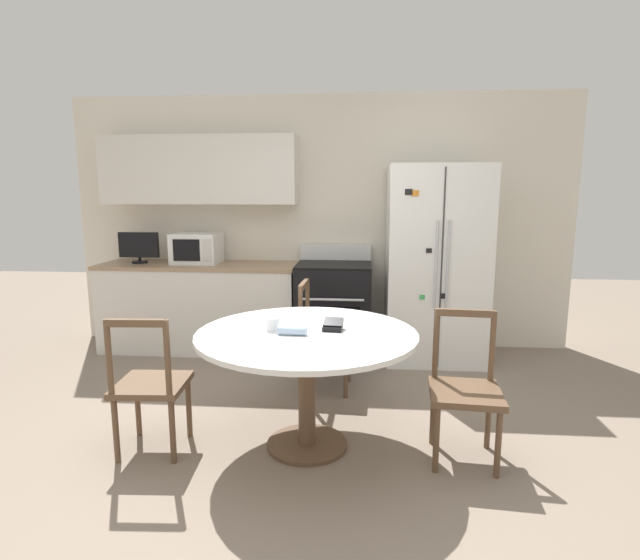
{
  "coord_description": "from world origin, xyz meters",
  "views": [
    {
      "loc": [
        0.46,
        -2.63,
        1.62
      ],
      "look_at": [
        0.14,
        1.15,
        0.95
      ],
      "focal_mm": 28.0,
      "sensor_mm": 36.0,
      "label": 1
    }
  ],
  "objects_px": {
    "refrigerator": "(435,264)",
    "microwave": "(197,248)",
    "countertop_tv": "(139,246)",
    "wallet": "(333,326)",
    "dining_chair_far": "(323,338)",
    "dining_chair_right": "(465,390)",
    "candle_glass": "(273,325)",
    "dining_chair_left": "(150,386)",
    "oven_range": "(334,308)"
  },
  "relations": [
    {
      "from": "oven_range",
      "to": "microwave",
      "type": "xyz_separation_m",
      "value": [
        -1.41,
        0.06,
        0.59
      ]
    },
    {
      "from": "countertop_tv",
      "to": "wallet",
      "type": "relative_size",
      "value": 2.99
    },
    {
      "from": "microwave",
      "to": "countertop_tv",
      "type": "relative_size",
      "value": 1.13
    },
    {
      "from": "refrigerator",
      "to": "dining_chair_far",
      "type": "relative_size",
      "value": 2.08
    },
    {
      "from": "countertop_tv",
      "to": "refrigerator",
      "type": "bearing_deg",
      "value": -1.47
    },
    {
      "from": "refrigerator",
      "to": "dining_chair_far",
      "type": "distance_m",
      "value": 1.44
    },
    {
      "from": "refrigerator",
      "to": "microwave",
      "type": "distance_m",
      "value": 2.4
    },
    {
      "from": "refrigerator",
      "to": "oven_range",
      "type": "xyz_separation_m",
      "value": [
        -0.98,
        0.06,
        -0.47
      ]
    },
    {
      "from": "microwave",
      "to": "dining_chair_left",
      "type": "distance_m",
      "value": 2.25
    },
    {
      "from": "dining_chair_left",
      "to": "dining_chair_far",
      "type": "bearing_deg",
      "value": 44.88
    },
    {
      "from": "oven_range",
      "to": "dining_chair_right",
      "type": "distance_m",
      "value": 2.17
    },
    {
      "from": "countertop_tv",
      "to": "dining_chair_right",
      "type": "bearing_deg",
      "value": -34.24
    },
    {
      "from": "microwave",
      "to": "dining_chair_far",
      "type": "height_order",
      "value": "microwave"
    },
    {
      "from": "countertop_tv",
      "to": "dining_chair_left",
      "type": "relative_size",
      "value": 0.45
    },
    {
      "from": "refrigerator",
      "to": "candle_glass",
      "type": "height_order",
      "value": "refrigerator"
    },
    {
      "from": "microwave",
      "to": "dining_chair_far",
      "type": "relative_size",
      "value": 0.52
    },
    {
      "from": "dining_chair_right",
      "to": "candle_glass",
      "type": "distance_m",
      "value": 1.24
    },
    {
      "from": "candle_glass",
      "to": "wallet",
      "type": "relative_size",
      "value": 0.65
    },
    {
      "from": "dining_chair_far",
      "to": "dining_chair_left",
      "type": "height_order",
      "value": "same"
    },
    {
      "from": "wallet",
      "to": "microwave",
      "type": "bearing_deg",
      "value": 128.24
    },
    {
      "from": "dining_chair_far",
      "to": "dining_chair_left",
      "type": "distance_m",
      "value": 1.49
    },
    {
      "from": "dining_chair_far",
      "to": "wallet",
      "type": "xyz_separation_m",
      "value": [
        0.13,
        -0.91,
        0.36
      ]
    },
    {
      "from": "countertop_tv",
      "to": "wallet",
      "type": "height_order",
      "value": "countertop_tv"
    },
    {
      "from": "refrigerator",
      "to": "microwave",
      "type": "bearing_deg",
      "value": 176.91
    },
    {
      "from": "microwave",
      "to": "wallet",
      "type": "xyz_separation_m",
      "value": [
        1.52,
        -1.92,
        -0.26
      ]
    },
    {
      "from": "candle_glass",
      "to": "dining_chair_far",
      "type": "bearing_deg",
      "value": 75.72
    },
    {
      "from": "dining_chair_left",
      "to": "wallet",
      "type": "height_order",
      "value": "dining_chair_left"
    },
    {
      "from": "oven_range",
      "to": "candle_glass",
      "type": "height_order",
      "value": "oven_range"
    },
    {
      "from": "dining_chair_far",
      "to": "candle_glass",
      "type": "distance_m",
      "value": 1.05
    },
    {
      "from": "dining_chair_right",
      "to": "candle_glass",
      "type": "bearing_deg",
      "value": 1.24
    },
    {
      "from": "dining_chair_right",
      "to": "candle_glass",
      "type": "relative_size",
      "value": 10.14
    },
    {
      "from": "dining_chair_far",
      "to": "wallet",
      "type": "relative_size",
      "value": 6.57
    },
    {
      "from": "oven_range",
      "to": "dining_chair_far",
      "type": "xyz_separation_m",
      "value": [
        -0.03,
        -0.95,
        -0.03
      ]
    },
    {
      "from": "oven_range",
      "to": "dining_chair_right",
      "type": "bearing_deg",
      "value": -65.2
    },
    {
      "from": "oven_range",
      "to": "dining_chair_left",
      "type": "height_order",
      "value": "oven_range"
    },
    {
      "from": "refrigerator",
      "to": "candle_glass",
      "type": "distance_m",
      "value": 2.23
    },
    {
      "from": "candle_glass",
      "to": "dining_chair_right",
      "type": "bearing_deg",
      "value": -3.34
    },
    {
      "from": "refrigerator",
      "to": "microwave",
      "type": "xyz_separation_m",
      "value": [
        -2.4,
        0.13,
        0.12
      ]
    },
    {
      "from": "oven_range",
      "to": "dining_chair_right",
      "type": "xyz_separation_m",
      "value": [
        0.91,
        -1.97,
        -0.03
      ]
    },
    {
      "from": "dining_chair_left",
      "to": "candle_glass",
      "type": "distance_m",
      "value": 0.85
    },
    {
      "from": "countertop_tv",
      "to": "oven_range",
      "type": "bearing_deg",
      "value": -0.34
    },
    {
      "from": "microwave",
      "to": "countertop_tv",
      "type": "bearing_deg",
      "value": -174.89
    },
    {
      "from": "dining_chair_right",
      "to": "dining_chair_left",
      "type": "relative_size",
      "value": 1.0
    },
    {
      "from": "countertop_tv",
      "to": "wallet",
      "type": "bearing_deg",
      "value": -41.61
    },
    {
      "from": "countertop_tv",
      "to": "dining_chair_left",
      "type": "distance_m",
      "value": 2.38
    },
    {
      "from": "microwave",
      "to": "candle_glass",
      "type": "height_order",
      "value": "microwave"
    },
    {
      "from": "dining_chair_right",
      "to": "dining_chair_left",
      "type": "xyz_separation_m",
      "value": [
        -1.93,
        -0.09,
        0.0
      ]
    },
    {
      "from": "refrigerator",
      "to": "oven_range",
      "type": "height_order",
      "value": "refrigerator"
    },
    {
      "from": "countertop_tv",
      "to": "dining_chair_far",
      "type": "distance_m",
      "value": 2.28
    },
    {
      "from": "wallet",
      "to": "refrigerator",
      "type": "bearing_deg",
      "value": 63.86
    }
  ]
}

